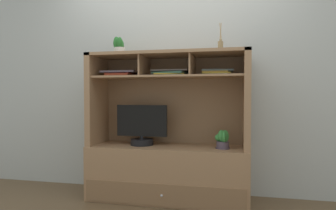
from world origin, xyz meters
TOP-DOWN VIEW (x-y plane):
  - floor_plane at (0.00, 0.00)m, footprint 6.00×6.00m
  - back_wall at (0.00, 0.29)m, footprint 6.00×0.02m
  - media_console at (0.00, 0.01)m, footprint 1.60×0.55m
  - tv_monitor at (-0.28, 0.00)m, footprint 0.53×0.23m
  - potted_orchid at (0.55, -0.03)m, footprint 0.14×0.14m
  - magazine_stack_left at (0.48, 0.06)m, footprint 0.32×0.32m
  - magazine_stack_centre at (0.02, 0.04)m, footprint 0.37×0.34m
  - magazine_stack_right at (-0.52, 0.05)m, footprint 0.41×0.32m
  - diffuser_bottle at (0.52, -0.00)m, footprint 0.05×0.05m
  - potted_succulent at (-0.52, 0.01)m, footprint 0.13×0.12m

SIDE VIEW (x-z plane):
  - floor_plane at x=0.00m, z-range -0.02..0.00m
  - media_console at x=0.00m, z-range -0.29..1.19m
  - potted_orchid at x=0.55m, z-range 0.54..0.72m
  - tv_monitor at x=-0.28m, z-range 0.51..0.92m
  - magazine_stack_left at x=0.48m, z-range 1.25..1.31m
  - magazine_stack_centre at x=0.02m, z-range 1.25..1.31m
  - magazine_stack_right at x=-0.52m, z-range 1.25..1.31m
  - back_wall at x=0.00m, z-range 0.00..2.80m
  - diffuser_bottle at x=0.52m, z-range 1.40..1.67m
  - potted_succulent at x=-0.52m, z-range 1.47..1.66m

